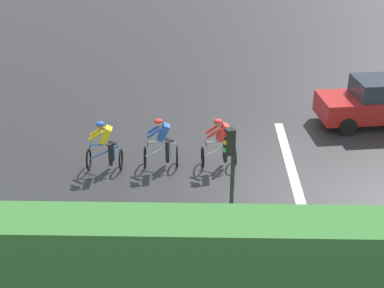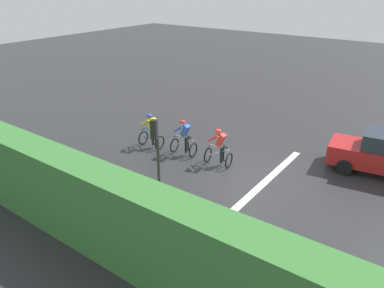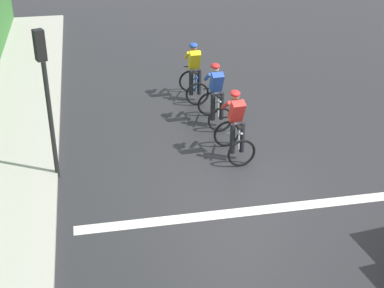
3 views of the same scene
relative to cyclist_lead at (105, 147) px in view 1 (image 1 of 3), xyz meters
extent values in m
plane|color=#28282B|center=(-0.01, -4.99, -0.80)|extent=(80.00, 80.00, 0.00)
cube|color=#ADA89E|center=(-5.24, -2.99, -0.74)|extent=(2.80, 25.38, 0.12)
cube|color=#387533|center=(-6.44, -2.99, 0.55)|extent=(1.10, 25.38, 2.68)
cube|color=silver|center=(-0.01, -5.89, -0.79)|extent=(7.00, 0.30, 0.01)
torus|color=black|center=(-0.01, 0.55, -0.46)|extent=(0.68, 0.07, 0.68)
torus|color=black|center=(0.01, -0.47, -0.46)|extent=(0.68, 0.07, 0.68)
cylinder|color=#1E59B2|center=(0.00, 0.04, -0.21)|extent=(0.06, 0.99, 0.51)
cylinder|color=#1E59B2|center=(0.00, -0.27, -0.18)|extent=(0.04, 0.04, 0.55)
cylinder|color=#1E59B2|center=(0.00, 0.09, 0.07)|extent=(0.06, 0.71, 0.04)
cube|color=black|center=(0.00, -0.27, 0.11)|extent=(0.10, 0.22, 0.04)
cylinder|color=black|center=(-0.01, 0.45, 0.04)|extent=(0.42, 0.04, 0.03)
cube|color=yellow|center=(0.00, -0.06, 0.41)|extent=(0.31, 0.41, 0.57)
sphere|color=#9E7051|center=(0.00, 0.09, 0.72)|extent=(0.20, 0.20, 0.20)
ellipsoid|color=#264CB2|center=(0.00, 0.09, 0.79)|extent=(0.24, 0.28, 0.14)
cylinder|color=black|center=(-0.12, -0.17, -0.23)|extent=(0.12, 0.12, 0.74)
cylinder|color=black|center=(0.12, -0.16, -0.23)|extent=(0.12, 0.12, 0.74)
cylinder|color=yellow|center=(-0.16, 0.22, 0.47)|extent=(0.10, 0.48, 0.37)
cylinder|color=yellow|center=(0.16, 0.23, 0.47)|extent=(0.10, 0.48, 0.37)
torus|color=black|center=(0.19, -1.22, -0.46)|extent=(0.68, 0.10, 0.68)
torus|color=black|center=(0.26, -2.24, -0.46)|extent=(0.68, 0.10, 0.68)
cylinder|color=silver|center=(0.23, -1.73, -0.21)|extent=(0.10, 0.99, 0.51)
cylinder|color=silver|center=(0.24, -2.03, -0.18)|extent=(0.04, 0.04, 0.55)
cylinder|color=silver|center=(0.22, -1.68, 0.07)|extent=(0.09, 0.72, 0.04)
cube|color=black|center=(0.24, -2.03, 0.11)|extent=(0.11, 0.23, 0.04)
cylinder|color=black|center=(0.20, -1.32, 0.04)|extent=(0.42, 0.06, 0.03)
cube|color=#2D51B7|center=(0.23, -1.83, 0.41)|extent=(0.32, 0.43, 0.57)
sphere|color=beige|center=(0.22, -1.68, 0.72)|extent=(0.20, 0.20, 0.20)
ellipsoid|color=red|center=(0.22, -1.68, 0.79)|extent=(0.26, 0.29, 0.14)
cylinder|color=black|center=(0.12, -1.94, -0.23)|extent=(0.12, 0.12, 0.74)
cylinder|color=black|center=(0.36, -1.93, -0.23)|extent=(0.12, 0.12, 0.74)
cylinder|color=#2D51B7|center=(0.05, -1.55, 0.47)|extent=(0.12, 0.48, 0.37)
cylinder|color=#2D51B7|center=(0.37, -1.54, 0.47)|extent=(0.12, 0.48, 0.37)
torus|color=black|center=(0.22, -3.06, -0.46)|extent=(0.68, 0.12, 0.68)
torus|color=black|center=(0.31, -4.08, -0.46)|extent=(0.68, 0.12, 0.68)
cylinder|color=silver|center=(0.27, -3.57, -0.21)|extent=(0.13, 0.99, 0.51)
cylinder|color=silver|center=(0.30, -3.87, -0.18)|extent=(0.04, 0.04, 0.55)
cylinder|color=silver|center=(0.26, -3.52, 0.07)|extent=(0.11, 0.72, 0.04)
cube|color=black|center=(0.30, -3.87, 0.11)|extent=(0.12, 0.23, 0.04)
cylinder|color=black|center=(0.23, -3.16, 0.04)|extent=(0.42, 0.07, 0.03)
cube|color=red|center=(0.28, -3.67, 0.41)|extent=(0.34, 0.43, 0.57)
sphere|color=#9E7051|center=(0.26, -3.52, 0.72)|extent=(0.20, 0.20, 0.20)
ellipsoid|color=red|center=(0.26, -3.52, 0.79)|extent=(0.26, 0.30, 0.14)
cylinder|color=black|center=(0.17, -3.78, -0.23)|extent=(0.12, 0.12, 0.74)
cylinder|color=black|center=(0.41, -3.76, -0.23)|extent=(0.12, 0.12, 0.74)
cylinder|color=red|center=(0.09, -3.40, 0.47)|extent=(0.13, 0.48, 0.37)
cylinder|color=red|center=(0.41, -3.37, 0.47)|extent=(0.13, 0.48, 0.37)
cube|color=#B21E1E|center=(3.59, -9.38, -0.10)|extent=(2.20, 4.28, 0.80)
cube|color=#262D38|center=(3.62, -9.63, 0.63)|extent=(1.75, 2.30, 0.66)
cylinder|color=black|center=(2.60, -8.23, -0.48)|extent=(0.30, 0.66, 0.64)
cylinder|color=black|center=(4.26, -8.02, -0.48)|extent=(0.30, 0.66, 0.64)
cube|color=#EAEACC|center=(2.83, -7.45, 0.00)|extent=(0.29, 0.11, 0.16)
cube|color=#EAEACC|center=(3.84, -7.32, 0.00)|extent=(0.29, 0.11, 0.16)
cylinder|color=black|center=(-3.84, -3.77, 0.55)|extent=(0.10, 0.10, 2.70)
cube|color=black|center=(-3.88, -3.67, 2.22)|extent=(0.26, 0.26, 0.64)
sphere|color=red|center=(-3.92, -3.57, 2.42)|extent=(0.11, 0.11, 0.11)
sphere|color=orange|center=(-3.92, -3.57, 2.22)|extent=(0.11, 0.11, 0.11)
sphere|color=green|center=(-3.92, -3.57, 2.02)|extent=(0.11, 0.11, 0.11)
camera|label=1|loc=(-14.76, -3.04, 7.85)|focal=50.29mm
camera|label=2|loc=(-12.21, -11.22, 6.69)|focal=35.23mm
camera|label=3|loc=(-2.94, -15.03, 5.76)|focal=53.09mm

